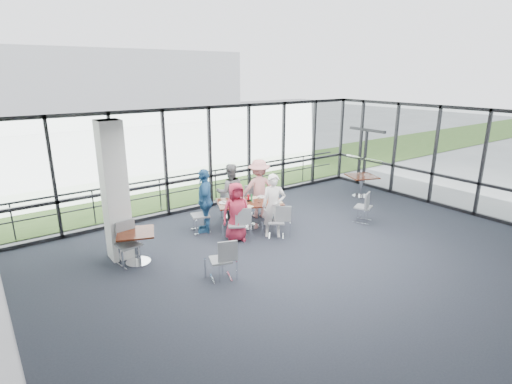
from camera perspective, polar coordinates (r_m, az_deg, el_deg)
floor at (r=9.39m, az=9.35°, el=-9.92°), size 12.00×10.00×0.02m
ceiling at (r=8.47m, az=10.38°, el=9.91°), size 12.00×10.00×0.04m
wall_left at (r=6.34m, az=-32.35°, el=-9.93°), size 0.10×10.00×3.20m
curtain_wall_back at (r=12.66m, az=-6.59°, el=4.91°), size 12.00×0.10×3.20m
curtain_wall_right at (r=13.66m, az=27.77°, el=3.95°), size 0.10×10.00×3.20m
exit_door at (r=15.72m, az=15.30°, el=4.69°), size 0.12×1.60×2.10m
structural_column at (r=9.50m, az=-19.52°, el=0.06°), size 0.50×0.50×3.20m
apron at (r=17.44m, az=-14.62°, el=2.27°), size 80.00×70.00×0.02m
grass_strip at (r=15.64m, az=-11.87°, el=0.94°), size 80.00×5.00×0.01m
hangar_main at (r=39.14m, az=-21.86°, el=13.85°), size 24.00×10.00×6.00m
guard_rail at (r=13.43m, az=-7.71°, el=0.72°), size 12.00×0.06×0.06m
main_table at (r=11.04m, az=-0.92°, el=-2.07°), size 2.01×1.60×0.75m
side_table_left at (r=9.38m, az=-16.77°, el=-6.22°), size 1.03×1.03×0.75m
side_table_right at (r=14.27m, az=14.87°, el=1.85°), size 1.17×1.17×0.75m
diner_near_left at (r=10.16m, az=-2.84°, el=-2.86°), size 0.85×0.66×1.53m
diner_near_right at (r=10.38m, az=2.53°, el=-1.99°), size 0.76×0.72×1.68m
diner_far_left at (r=11.58m, az=-3.70°, el=-0.02°), size 0.95×0.80×1.67m
diner_far_right at (r=11.76m, az=0.40°, el=0.49°), size 1.27×0.97×1.76m
diner_end at (r=10.75m, az=-7.31°, el=-1.24°), size 1.00×1.17×1.75m
chair_main_nl at (r=10.23m, az=-2.80°, el=-4.66°), size 0.59×0.59×0.88m
chair_main_nr at (r=10.47m, az=2.92°, el=-4.26°), size 0.58×0.58×0.84m
chair_main_fl at (r=11.84m, az=-3.41°, el=-1.79°), size 0.55×0.55×0.83m
chair_main_fr at (r=11.98m, az=0.27°, el=-1.34°), size 0.62×0.62×0.91m
chair_main_end at (r=10.88m, az=-7.97°, el=-3.31°), size 0.57×0.57×0.94m
chair_spare_la at (r=8.43m, az=-5.08°, el=-9.61°), size 0.55×0.55×0.87m
chair_spare_lb at (r=9.41m, az=-17.75°, el=-7.19°), size 0.53×0.53×0.96m
chair_spare_r at (r=11.89m, az=15.08°, el=-2.09°), size 0.58×0.58×0.90m
plate_nl at (r=10.58m, az=-3.18°, el=-2.11°), size 0.27×0.27×0.01m
plate_nr at (r=10.79m, az=2.43°, el=-1.72°), size 0.28×0.28×0.01m
plate_fl at (r=11.19m, az=-3.16°, el=-1.05°), size 0.28×0.28×0.01m
plate_fr at (r=11.39m, az=0.83°, el=-0.69°), size 0.26×0.26×0.01m
plate_end at (r=10.92m, az=-4.61°, el=-1.52°), size 0.28×0.28×0.01m
tumbler_a at (r=10.77m, az=-1.97°, el=-1.37°), size 0.08×0.08×0.15m
tumbler_b at (r=10.90m, az=0.46°, el=-1.17°), size 0.07×0.07×0.14m
tumbler_c at (r=11.23m, az=-1.08°, el=-0.59°), size 0.08×0.08×0.15m
tumbler_d at (r=10.79m, az=-3.78°, el=-1.39°), size 0.07×0.07×0.14m
menu_a at (r=10.57m, az=-1.26°, el=-2.13°), size 0.33×0.25×0.00m
menu_b at (r=10.94m, az=3.00°, el=-1.48°), size 0.35×0.30×0.00m
menu_c at (r=11.32m, az=-0.44°, el=-0.83°), size 0.33×0.24×0.00m
condiment_caddy at (r=11.03m, az=-0.99°, el=-1.21°), size 0.10×0.07×0.04m
ketchup_bottle at (r=11.03m, az=-1.10°, el=-0.84°), size 0.06×0.06×0.18m
green_bottle at (r=11.00m, az=-0.64°, el=-0.83°), size 0.05×0.05×0.20m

